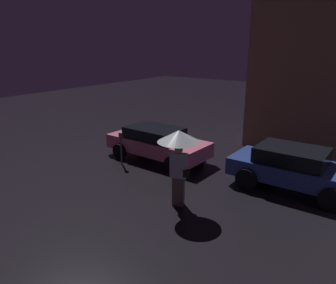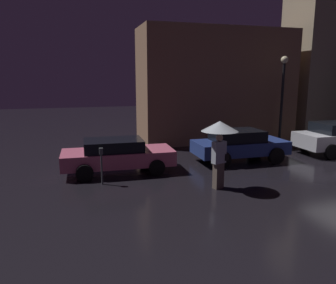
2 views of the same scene
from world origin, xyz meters
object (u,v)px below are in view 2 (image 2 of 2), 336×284
Objects in this scene: parked_car_blue at (239,144)px; pedestrian_with_umbrella at (220,135)px; parked_car_pink at (117,155)px; parking_meter at (101,162)px; street_lamp_near at (283,88)px.

pedestrian_with_umbrella is at bearing -127.76° from parked_car_blue.
pedestrian_with_umbrella reaches higher than parked_car_blue.
parking_meter is (-0.71, -1.33, 0.10)m from parked_car_pink.
pedestrian_with_umbrella is (-2.38, -3.01, 1.06)m from parked_car_blue.
parked_car_blue is at bearing -145.97° from pedestrian_with_umbrella.
pedestrian_with_umbrella is at bearing -138.11° from street_lamp_near.
pedestrian_with_umbrella is 0.48× the size of street_lamp_near.
street_lamp_near is (9.14, 2.74, 2.37)m from parked_car_pink.
parked_car_blue is 6.21m from parking_meter.
street_lamp_near is at bearing 34.31° from parked_car_blue.
parked_car_pink is 3.35× the size of parking_meter.
pedestrian_with_umbrella reaches higher than parking_meter.
pedestrian_with_umbrella is (2.93, -2.82, 1.11)m from parked_car_pink.
parking_meter is (-6.02, -1.52, 0.05)m from parked_car_blue.
parked_car_blue is at bearing 4.12° from parked_car_pink.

